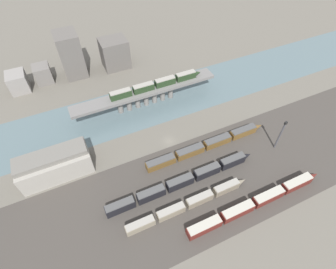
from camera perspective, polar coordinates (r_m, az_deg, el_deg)
The scene contains 15 objects.
ground_plane at distance 110.74m, azimuth 0.19°, elevation -1.46°, with size 400.00×400.00×0.00m, color #666056.
railbed_yard at distance 98.72m, azimuth 6.17°, elevation -11.19°, with size 280.00×42.00×0.01m, color #423D38.
river_water at distance 127.42m, azimuth -4.72°, elevation 6.62°, with size 320.00×29.76×0.01m, color slate.
bridge at distance 123.16m, azimuth -4.91°, elevation 8.88°, with size 69.18×7.29×8.48m.
train_on_bridge at distance 122.49m, azimuth -2.41°, elevation 10.94°, with size 45.43×2.91×3.44m.
train_yard_near at distance 98.02m, azimuth 18.77°, elevation -13.75°, with size 54.81×3.17×3.82m.
train_yard_mid at distance 93.18m, azimuth 4.48°, elevation -14.86°, with size 46.36×2.63×3.56m.
train_yard_far at distance 97.08m, azimuth 3.23°, elevation -10.12°, with size 59.21×2.90×4.15m.
train_yard_outer at distance 108.40m, azimuth 8.55°, elevation -2.28°, with size 54.48×3.17×3.50m.
warehouse_building at distance 105.37m, azimuth -23.46°, elevation -6.03°, with size 25.63×10.78×11.52m.
signal_tower at distance 111.91m, azimuth 23.22°, elevation -0.09°, with size 1.00×0.73×14.93m.
city_block_far_left at distance 151.93m, azimuth -29.85°, elevation 9.89°, with size 8.78×10.10×9.60m, color gray.
city_block_left at distance 152.44m, azimuth -25.56°, elevation 11.83°, with size 8.07×8.56×9.23m, color slate.
city_block_center at distance 148.37m, azimuth -20.41°, elevation 15.95°, with size 10.94×13.16×23.17m, color #605B56.
city_block_right at distance 150.87m, azimuth -11.51°, elevation 16.92°, with size 14.03×11.90×15.74m, color #605B56.
Camera 1 is at (-30.12, -64.42, 84.88)m, focal length 28.00 mm.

